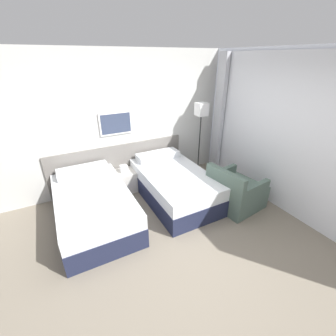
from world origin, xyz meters
name	(u,v)px	position (x,y,z in m)	size (l,w,h in m)	color
ground_plane	(185,249)	(0.00, 0.00, 0.00)	(16.00, 16.00, 0.00)	slate
wall_headboard	(127,125)	(-0.02, 2.29, 1.30)	(10.00, 0.10, 2.70)	silver
wall_window	(302,140)	(2.13, -0.01, 1.34)	(0.21, 4.77, 2.70)	white
bed_near_door	(94,206)	(-1.03, 1.27, 0.30)	(1.14, 1.94, 0.70)	#1E233D
bed_near_window	(174,184)	(0.51, 1.27, 0.30)	(1.14, 1.94, 0.70)	#1E233D
nightstand	(125,181)	(-0.26, 1.98, 0.23)	(0.43, 0.41, 0.57)	beige
floor_lamp	(201,116)	(1.51, 1.89, 1.40)	(0.24, 0.24, 1.67)	black
armchair	(235,193)	(1.39, 0.51, 0.27)	(0.93, 0.93, 0.82)	#4C6056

